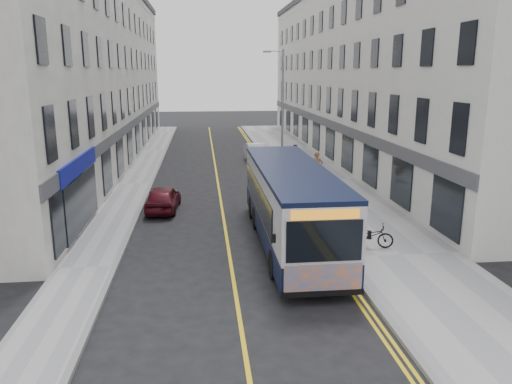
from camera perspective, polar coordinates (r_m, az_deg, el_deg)
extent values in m
plane|color=black|center=(18.97, -3.11, -6.89)|extent=(140.00, 140.00, 0.00)
cube|color=gray|center=(31.30, 7.15, 1.35)|extent=(4.50, 64.00, 0.12)
cube|color=gray|center=(30.74, -13.72, 0.84)|extent=(2.00, 64.00, 0.12)
cube|color=slate|center=(30.86, 3.08, 1.27)|extent=(0.18, 64.00, 0.13)
cube|color=slate|center=(30.62, -11.87, 0.90)|extent=(0.18, 64.00, 0.13)
cube|color=yellow|center=(30.49, -4.37, 0.98)|extent=(0.12, 64.00, 0.01)
cube|color=yellow|center=(30.80, 2.25, 1.14)|extent=(0.10, 64.00, 0.01)
cube|color=yellow|center=(30.83, 2.62, 1.14)|extent=(0.10, 64.00, 0.01)
cube|color=silver|center=(40.69, 11.85, 13.10)|extent=(6.00, 46.00, 13.00)
cube|color=silver|center=(39.59, -18.48, 12.70)|extent=(6.00, 46.00, 13.00)
cylinder|color=gray|center=(32.28, 3.03, 8.88)|extent=(0.14, 0.14, 8.00)
cylinder|color=gray|center=(32.12, 2.21, 15.83)|extent=(1.00, 0.08, 0.08)
cube|color=gray|center=(32.05, 1.29, 15.75)|extent=(0.50, 0.18, 0.12)
cube|color=black|center=(19.57, 3.95, -3.86)|extent=(2.43, 10.69, 0.87)
cube|color=silver|center=(19.21, 4.01, -0.12)|extent=(2.43, 10.69, 1.75)
cube|color=black|center=(19.01, 4.06, 2.67)|extent=(2.45, 10.69, 0.16)
cube|color=black|center=(19.65, 0.16, -0.36)|extent=(0.04, 8.36, 1.12)
cube|color=black|center=(20.06, 7.18, -0.18)|extent=(0.04, 8.36, 1.12)
cube|color=black|center=(14.20, 7.83, -5.59)|extent=(2.19, 0.04, 1.21)
cube|color=orange|center=(14.63, 7.68, -9.91)|extent=(2.28, 0.04, 0.92)
cube|color=orange|center=(13.96, 7.94, -2.59)|extent=(1.94, 0.04, 0.27)
cylinder|color=black|center=(16.51, 2.10, -8.27)|extent=(0.27, 0.97, 0.97)
cylinder|color=black|center=(16.95, 9.54, -7.86)|extent=(0.27, 0.97, 0.97)
cylinder|color=black|center=(21.52, 0.06, -3.01)|extent=(0.27, 0.97, 0.97)
cylinder|color=black|center=(21.86, 5.79, -2.81)|extent=(0.27, 0.97, 0.97)
cylinder|color=black|center=(23.20, -0.42, -1.78)|extent=(0.27, 0.97, 0.97)
cylinder|color=black|center=(23.51, 4.92, -1.62)|extent=(0.27, 0.97, 0.97)
imported|color=black|center=(19.47, 12.88, -4.87)|extent=(1.86, 1.08, 0.92)
imported|color=#8C603F|center=(29.96, 6.97, 2.78)|extent=(0.78, 0.61, 1.91)
imported|color=black|center=(34.79, 4.55, 4.10)|extent=(0.85, 0.70, 1.62)
imported|color=silver|center=(37.56, 0.14, 4.45)|extent=(1.77, 4.24, 1.36)
imported|color=#4D0C17|center=(24.81, -10.58, -0.67)|extent=(1.71, 3.74, 1.24)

